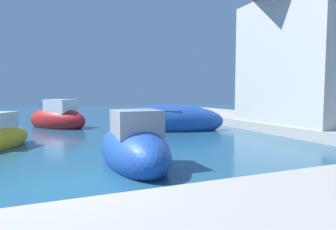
% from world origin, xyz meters
% --- Properties ---
extents(ground, '(80.00, 80.00, 0.00)m').
position_xyz_m(ground, '(0.00, 0.00, 0.00)').
color(ground, '#1E5170').
extents(quay_promenade, '(44.00, 32.00, 0.50)m').
position_xyz_m(quay_promenade, '(4.32, -0.37, 0.25)').
color(quay_promenade, '#ADA89E').
rests_on(quay_promenade, ground).
extents(moored_boat_1, '(6.62, 3.98, 1.86)m').
position_xyz_m(moored_boat_1, '(5.81, 8.39, 0.52)').
color(moored_boat_1, '#1E479E').
rests_on(moored_boat_1, ground).
extents(moored_boat_2, '(4.16, 4.46, 2.07)m').
position_xyz_m(moored_boat_2, '(0.04, 12.16, 0.54)').
color(moored_boat_2, '#B21E1E').
rests_on(moored_boat_2, ground).
extents(moored_boat_5, '(1.72, 4.07, 1.94)m').
position_xyz_m(moored_boat_5, '(1.94, 1.51, 0.50)').
color(moored_boat_5, '#1E479E').
rests_on(moored_boat_5, ground).
extents(waterfront_building_main, '(6.24, 6.44, 7.60)m').
position_xyz_m(waterfront_building_main, '(13.00, 5.04, 4.35)').
color(waterfront_building_main, beige).
rests_on(waterfront_building_main, quay_promenade).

